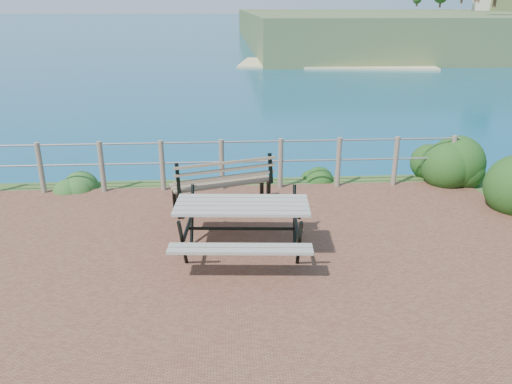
# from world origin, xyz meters

# --- Properties ---
(ground) EXTENTS (10.00, 7.00, 0.12)m
(ground) POSITION_xyz_m (0.00, 0.00, 0.00)
(ground) COLOR brown
(ground) RESTS_ON ground
(ocean) EXTENTS (1200.00, 1200.00, 0.00)m
(ocean) POSITION_xyz_m (0.00, 200.00, 0.00)
(ocean) COLOR #135673
(ocean) RESTS_ON ground
(safety_railing) EXTENTS (9.40, 0.10, 1.00)m
(safety_railing) POSITION_xyz_m (0.00, 3.35, 0.57)
(safety_railing) COLOR #6B5B4C
(safety_railing) RESTS_ON ground
(picnic_table) EXTENTS (1.94, 1.63, 0.80)m
(picnic_table) POSITION_xyz_m (0.29, 0.57, 0.51)
(picnic_table) COLOR gray
(picnic_table) RESTS_ON ground
(park_bench) EXTENTS (1.83, 0.95, 1.00)m
(park_bench) POSITION_xyz_m (-0.00, 2.34, 0.66)
(park_bench) COLOR brown
(park_bench) RESTS_ON ground
(shrub_right_edge) EXTENTS (1.15, 1.15, 1.64)m
(shrub_right_edge) POSITION_xyz_m (4.65, 3.68, 0.00)
(shrub_right_edge) COLOR #174414
(shrub_right_edge) RESTS_ON ground
(shrub_lip_west) EXTENTS (0.73, 0.73, 0.46)m
(shrub_lip_west) POSITION_xyz_m (-2.96, 3.64, 0.00)
(shrub_lip_west) COLOR #205620
(shrub_lip_west) RESTS_ON ground
(shrub_lip_east) EXTENTS (0.68, 0.68, 0.39)m
(shrub_lip_east) POSITION_xyz_m (2.08, 3.96, 0.00)
(shrub_lip_east) COLOR #174414
(shrub_lip_east) RESTS_ON ground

